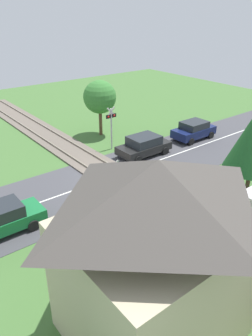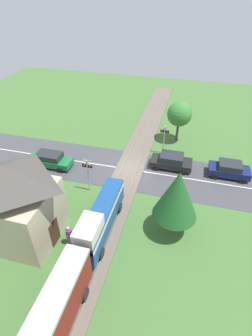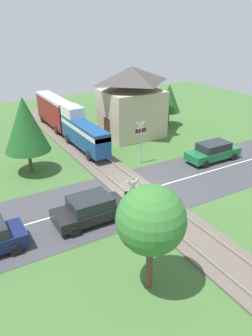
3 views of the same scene
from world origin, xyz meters
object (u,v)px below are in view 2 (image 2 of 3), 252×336
station_building (15,204)px  pedestrian_by_station (69,236)px  train (80,261)px  crossing_signal_east_approach (88,171)px  car_far_side (50,159)px  car_near_crossing (171,161)px  car_behind_queue (229,169)px  crossing_signal_west_approach (164,136)px

station_building → pedestrian_by_station: 4.33m
station_building → train: bearing=158.7°
crossing_signal_east_approach → station_building: size_ratio=0.52×
car_far_side → pedestrian_by_station: pedestrian_by_station is taller
car_near_crossing → crossing_signal_east_approach: crossing_signal_east_approach is taller
car_behind_queue → crossing_signal_west_approach: bearing=-20.3°
car_far_side → car_behind_queue: size_ratio=1.19×
car_near_crossing → car_behind_queue: 5.52m
car_behind_queue → station_building: station_building is taller
crossing_signal_east_approach → pedestrian_by_station: size_ratio=1.91×
car_near_crossing → car_behind_queue: car_behind_queue is taller
train → station_building: station_building is taller
car_near_crossing → train: bearing=73.8°
pedestrian_by_station → crossing_signal_east_approach: bearing=-82.2°
car_near_crossing → station_building: station_building is taller
car_near_crossing → pedestrian_by_station: size_ratio=2.32×
car_behind_queue → car_near_crossing: bearing=0.0°
train → station_building: 6.13m
train → car_behind_queue: train is taller
car_near_crossing → car_far_side: 12.22m
car_near_crossing → crossing_signal_west_approach: 3.06m
train → crossing_signal_east_approach: train is taller
crossing_signal_east_approach → car_near_crossing: bearing=-141.3°
pedestrian_by_station → car_far_side: bearing=-54.3°
car_near_crossing → crossing_signal_east_approach: (6.68, 5.35, 1.36)m
train → station_building: bearing=-21.3°
crossing_signal_west_approach → station_building: bearing=59.0°
car_near_crossing → car_far_side: size_ratio=0.90×
crossing_signal_east_approach → car_far_side: bearing=-25.4°
pedestrian_by_station → station_building: bearing=2.0°
car_behind_queue → station_building: bearing=37.1°
car_near_crossing → car_behind_queue: (-5.52, 0.00, 0.01)m
car_near_crossing → crossing_signal_east_approach: bearing=38.7°
car_near_crossing → car_behind_queue: bearing=180.0°
crossing_signal_east_approach → crossing_signal_west_approach: bearing=-125.1°
car_near_crossing → station_building: size_ratio=0.64×
train → crossing_signal_west_approach: bearing=-99.7°
station_building → pedestrian_by_station: station_building is taller
car_behind_queue → crossing_signal_west_approach: (6.70, -2.47, 1.35)m
car_far_side → crossing_signal_west_approach: bearing=-153.4°
train → pedestrian_by_station: train is taller
train → station_building: size_ratio=2.24×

